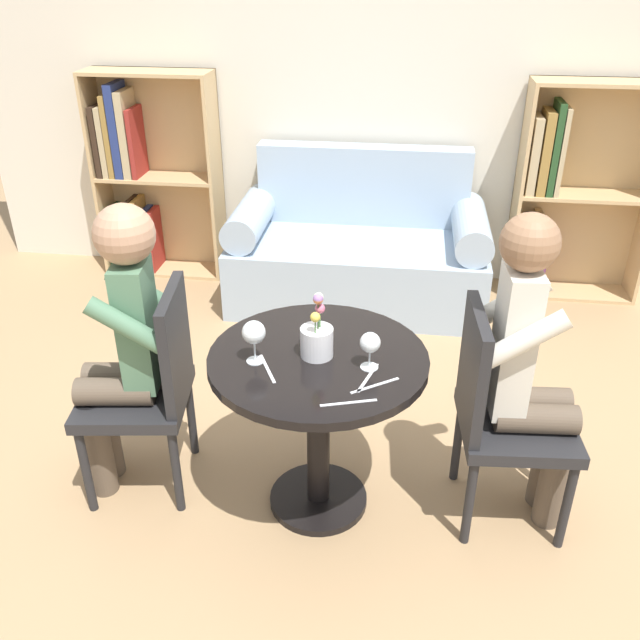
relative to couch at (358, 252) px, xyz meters
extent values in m
plane|color=tan|center=(0.00, -1.90, -0.31)|extent=(16.00, 16.00, 0.00)
cube|color=silver|center=(0.00, 0.43, 1.04)|extent=(5.20, 0.05, 2.70)
cylinder|color=black|center=(0.00, -1.90, 0.38)|extent=(0.81, 0.81, 0.03)
cylinder|color=black|center=(0.00, -1.90, 0.04)|extent=(0.09, 0.09, 0.64)
cylinder|color=black|center=(0.00, -1.90, -0.30)|extent=(0.40, 0.40, 0.03)
cube|color=#9EB2C6|center=(0.00, -0.05, -0.10)|extent=(1.58, 0.80, 0.42)
cube|color=#9EB2C6|center=(0.00, 0.27, 0.36)|extent=(1.36, 0.16, 0.50)
cylinder|color=#9EB2C6|center=(-0.68, -0.05, 0.22)|extent=(0.22, 0.72, 0.22)
cylinder|color=#9EB2C6|center=(0.68, -0.05, 0.22)|extent=(0.22, 0.72, 0.22)
cube|color=tan|center=(-1.37, 0.37, 0.36)|extent=(0.82, 0.02, 1.35)
cube|color=tan|center=(-1.76, 0.24, 0.36)|extent=(0.02, 0.28, 1.35)
cube|color=tan|center=(-0.97, 0.24, 0.36)|extent=(0.02, 0.28, 1.35)
cube|color=tan|center=(-1.37, 0.24, -0.30)|extent=(0.77, 0.28, 0.02)
cube|color=tan|center=(-1.37, 0.24, 0.36)|extent=(0.77, 0.28, 0.02)
cube|color=tan|center=(-1.37, 0.24, 1.03)|extent=(0.77, 0.28, 0.02)
cube|color=#234723|center=(-1.72, 0.23, -0.07)|extent=(0.03, 0.23, 0.43)
cube|color=navy|center=(-1.68, 0.23, -0.08)|extent=(0.04, 0.23, 0.42)
cube|color=olive|center=(-1.63, 0.23, -0.08)|extent=(0.04, 0.23, 0.42)
cube|color=#332319|center=(-1.59, 0.23, -0.04)|extent=(0.03, 0.23, 0.49)
cube|color=olive|center=(-1.54, 0.23, -0.04)|extent=(0.04, 0.23, 0.49)
cube|color=navy|center=(-1.49, 0.23, -0.08)|extent=(0.04, 0.23, 0.42)
cube|color=maroon|center=(-1.44, 0.23, -0.08)|extent=(0.04, 0.23, 0.42)
cube|color=#332319|center=(-1.72, 0.23, 0.60)|extent=(0.04, 0.23, 0.45)
cube|color=tan|center=(-1.68, 0.23, 0.60)|extent=(0.04, 0.23, 0.45)
cube|color=olive|center=(-1.63, 0.23, 0.63)|extent=(0.04, 0.23, 0.52)
cube|color=navy|center=(-1.58, 0.23, 0.67)|extent=(0.05, 0.23, 0.59)
cube|color=tan|center=(-1.53, 0.23, 0.65)|extent=(0.05, 0.23, 0.55)
cube|color=maroon|center=(-1.48, 0.23, 0.59)|extent=(0.03, 0.23, 0.44)
cube|color=tan|center=(1.37, 0.37, 0.36)|extent=(0.82, 0.02, 1.35)
cube|color=tan|center=(0.97, 0.24, 0.36)|extent=(0.02, 0.28, 1.35)
cube|color=tan|center=(1.37, 0.24, -0.30)|extent=(0.77, 0.28, 0.02)
cube|color=tan|center=(1.37, 0.24, 0.36)|extent=(0.77, 0.28, 0.02)
cube|color=tan|center=(1.37, 0.24, 1.03)|extent=(0.77, 0.28, 0.02)
cube|color=#234723|center=(1.01, 0.23, -0.05)|extent=(0.04, 0.23, 0.48)
cube|color=navy|center=(1.07, 0.23, -0.06)|extent=(0.05, 0.23, 0.47)
cube|color=tan|center=(1.13, 0.23, -0.03)|extent=(0.04, 0.23, 0.52)
cube|color=#602D5B|center=(1.17, 0.23, -0.06)|extent=(0.04, 0.23, 0.46)
cube|color=tan|center=(1.02, 0.23, 0.60)|extent=(0.05, 0.23, 0.46)
cube|color=olive|center=(1.08, 0.23, 0.62)|extent=(0.05, 0.23, 0.49)
cube|color=#234723|center=(1.14, 0.23, 0.65)|extent=(0.04, 0.23, 0.55)
cube|color=tan|center=(1.18, 0.23, 0.63)|extent=(0.03, 0.23, 0.52)
cylinder|color=#232326|center=(-0.95, -1.71, -0.11)|extent=(0.04, 0.04, 0.40)
cylinder|color=#232326|center=(-0.90, -2.06, -0.11)|extent=(0.04, 0.04, 0.40)
cylinder|color=#232326|center=(-0.60, -1.66, -0.11)|extent=(0.04, 0.04, 0.40)
cylinder|color=#232326|center=(-0.55, -2.01, -0.11)|extent=(0.04, 0.04, 0.40)
cube|color=#232326|center=(-0.75, -1.86, 0.11)|extent=(0.47, 0.47, 0.05)
cube|color=#232326|center=(-0.56, -1.83, 0.36)|extent=(0.09, 0.38, 0.45)
cylinder|color=#232326|center=(0.94, -2.01, -0.11)|extent=(0.04, 0.04, 0.40)
cylinder|color=#232326|center=(0.92, -1.65, -0.11)|extent=(0.04, 0.04, 0.40)
cylinder|color=#232326|center=(0.59, -2.03, -0.11)|extent=(0.04, 0.04, 0.40)
cylinder|color=#232326|center=(0.56, -1.68, -0.11)|extent=(0.04, 0.04, 0.40)
cube|color=#232326|center=(0.75, -1.84, 0.11)|extent=(0.45, 0.45, 0.05)
cube|color=#232326|center=(0.56, -1.86, 0.36)|extent=(0.07, 0.38, 0.45)
cylinder|color=brown|center=(-0.92, -1.83, -0.09)|extent=(0.11, 0.11, 0.45)
cylinder|color=brown|center=(-0.90, -1.94, -0.09)|extent=(0.11, 0.11, 0.45)
cylinder|color=brown|center=(-0.81, -1.82, 0.19)|extent=(0.31, 0.15, 0.11)
cylinder|color=brown|center=(-0.79, -1.93, 0.19)|extent=(0.31, 0.15, 0.11)
cube|color=#517A5B|center=(-0.69, -1.86, 0.45)|extent=(0.15, 0.21, 0.52)
cylinder|color=#517A5B|center=(-0.71, -1.73, 0.53)|extent=(0.29, 0.11, 0.23)
cylinder|color=#517A5B|center=(-0.67, -1.99, 0.53)|extent=(0.29, 0.11, 0.23)
sphere|color=tan|center=(-0.69, -1.86, 0.82)|extent=(0.22, 0.22, 0.22)
cylinder|color=brown|center=(0.92, -1.88, -0.09)|extent=(0.11, 0.11, 0.45)
cylinder|color=brown|center=(0.91, -1.77, -0.09)|extent=(0.11, 0.11, 0.45)
cylinder|color=brown|center=(0.81, -1.89, 0.19)|extent=(0.31, 0.13, 0.11)
cylinder|color=brown|center=(0.80, -1.78, 0.19)|extent=(0.31, 0.13, 0.11)
cube|color=silver|center=(0.69, -1.84, 0.47)|extent=(0.13, 0.21, 0.56)
cylinder|color=silver|center=(0.70, -1.98, 0.57)|extent=(0.29, 0.09, 0.23)
cylinder|color=silver|center=(0.68, -1.71, 0.57)|extent=(0.29, 0.09, 0.23)
sphere|color=#936B4C|center=(0.69, -1.84, 0.86)|extent=(0.20, 0.20, 0.20)
cylinder|color=white|center=(-0.22, -1.96, 0.40)|extent=(0.06, 0.06, 0.00)
cylinder|color=white|center=(-0.22, -1.96, 0.44)|extent=(0.01, 0.01, 0.08)
sphere|color=white|center=(-0.22, -1.96, 0.52)|extent=(0.08, 0.08, 0.08)
sphere|color=beige|center=(-0.22, -1.96, 0.51)|extent=(0.06, 0.06, 0.06)
cylinder|color=white|center=(0.19, -1.95, 0.40)|extent=(0.06, 0.06, 0.00)
cylinder|color=white|center=(0.19, -1.95, 0.44)|extent=(0.01, 0.01, 0.07)
sphere|color=white|center=(0.19, -1.95, 0.50)|extent=(0.07, 0.07, 0.07)
sphere|color=maroon|center=(0.19, -1.95, 0.49)|extent=(0.05, 0.05, 0.05)
cylinder|color=silver|center=(-0.01, -1.89, 0.45)|extent=(0.12, 0.12, 0.11)
cylinder|color=#4C7A42|center=(0.00, -1.90, 0.57)|extent=(0.01, 0.01, 0.12)
sphere|color=#9E70B2|center=(0.00, -1.90, 0.63)|extent=(0.04, 0.04, 0.04)
cylinder|color=#4C7A42|center=(0.00, -1.88, 0.57)|extent=(0.01, 0.01, 0.12)
sphere|color=silver|center=(0.00, -1.88, 0.63)|extent=(0.04, 0.04, 0.04)
cylinder|color=#4C7A42|center=(0.01, -1.88, 0.55)|extent=(0.01, 0.01, 0.08)
sphere|color=#D16684|center=(0.01, -1.88, 0.58)|extent=(0.04, 0.04, 0.04)
cylinder|color=#4C7A42|center=(0.00, -1.90, 0.57)|extent=(0.00, 0.01, 0.12)
sphere|color=#E07F4C|center=(0.00, -1.90, 0.63)|extent=(0.04, 0.04, 0.04)
cylinder|color=#4C7A42|center=(-0.01, -1.92, 0.54)|extent=(0.00, 0.01, 0.06)
sphere|color=#EACC4C|center=(-0.01, -1.92, 0.57)|extent=(0.04, 0.04, 0.04)
cube|color=silver|center=(-0.17, -2.01, 0.40)|extent=(0.09, 0.18, 0.00)
cube|color=silver|center=(0.19, -2.02, 0.40)|extent=(0.06, 0.19, 0.00)
cube|color=silver|center=(0.14, -2.17, 0.40)|extent=(0.18, 0.07, 0.00)
cube|color=silver|center=(0.22, -2.06, 0.40)|extent=(0.16, 0.12, 0.00)
camera|label=1|loc=(0.28, -3.97, 1.70)|focal=38.00mm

